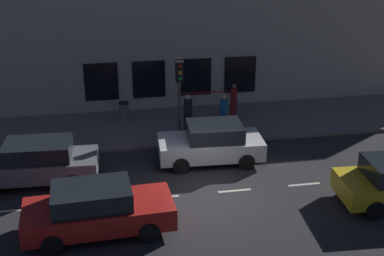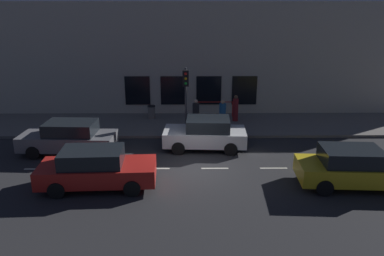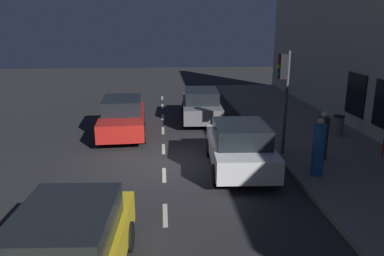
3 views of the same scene
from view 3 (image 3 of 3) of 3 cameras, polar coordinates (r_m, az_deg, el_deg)
The scene contains 11 objects.
ground_plane at distance 12.95m, azimuth -4.32°, elevation -5.48°, with size 60.00×60.00×0.00m, color #28282B.
sidewalk at distance 14.36m, azimuth 21.54°, elevation -4.10°, with size 4.50×32.00×0.15m.
lane_centre_line at distance 12.02m, azimuth -4.28°, elevation -7.16°, with size 0.12×27.20×0.01m.
traffic_light at distance 13.20m, azimuth 13.84°, elevation 7.13°, with size 0.46×0.32×3.64m.
parked_car_0 at distance 18.52m, azimuth 1.41°, elevation 3.56°, with size 2.05×4.58×1.58m.
parked_car_1 at distance 7.15m, azimuth -18.77°, elevation -17.85°, with size 2.14×4.44×1.58m.
parked_car_2 at distance 12.29m, azimuth 7.32°, elevation -2.81°, with size 2.14×4.14×1.58m.
parked_car_3 at distance 16.40m, azimuth -10.57°, elevation 1.72°, with size 2.09×4.59×1.58m.
pedestrian_1 at distance 11.97m, azimuth 18.77°, elevation -3.06°, with size 0.46×0.46×1.81m.
pedestrian_2 at distance 13.55m, azimuth 19.29°, elevation -1.30°, with size 0.41×0.41×1.66m.
trash_bin at distance 16.80m, azimuth 21.43°, elevation 0.42°, with size 0.47×0.47×0.82m.
Camera 3 is at (-0.02, -12.09, 4.63)m, focal length 34.90 mm.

